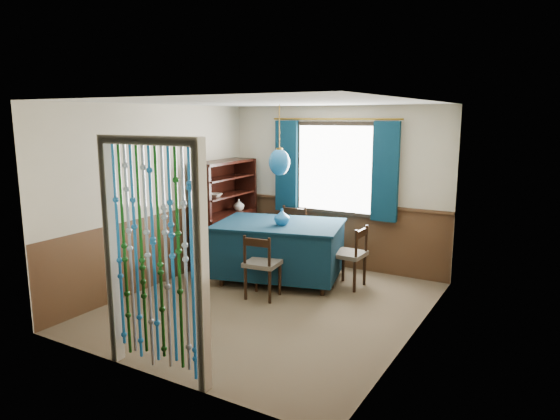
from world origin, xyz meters
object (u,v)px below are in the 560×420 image
Objects in this scene: chair_right at (351,255)px; bowl_shelf at (215,195)px; chair_near at (262,264)px; vase_table at (282,218)px; chair_far at (290,235)px; vase_sideboard at (239,204)px; sideboard at (225,228)px; pendant_lamp at (279,162)px; dining_table at (279,248)px; chair_left at (211,241)px.

chair_right is 2.25m from bowl_shelf.
chair_near is 0.82m from vase_table.
vase_sideboard reaches higher than chair_far.
chair_far is 1.00m from vase_sideboard.
sideboard reaches higher than chair_far.
pendant_lamp is at bearing 95.73° from chair_near.
bowl_shelf is (-1.21, 0.07, 0.21)m from vase_table.
chair_far is (-0.23, 0.73, 0.01)m from dining_table.
vase_table reaches higher than vase_sideboard.
sideboard is (-1.17, 0.28, 0.10)m from dining_table.
bowl_shelf reaches higher than chair_near.
vase_sideboard is at bearing 137.28° from dining_table.
vase_table is at bearing -59.59° from dining_table.
sideboard reaches higher than vase_table.
vase_table is (0.33, -0.82, 0.46)m from chair_far.
sideboard reaches higher than dining_table.
sideboard is (-0.95, -0.45, 0.09)m from chair_far.
vase_table is 1.23m from bowl_shelf.
chair_near is at bearing -46.12° from vase_sideboard.
chair_near is (0.17, -0.74, -0.03)m from dining_table.
chair_near is 0.92× the size of chair_far.
sideboard is at bearing 90.92° from chair_right.
sideboard is at bearing 163.69° from vase_table.
vase_table is at bearing 112.45° from chair_right.
chair_near is at bearing 102.26° from chair_far.
dining_table is at bearing 95.73° from chair_near.
chair_near is 0.99× the size of chair_right.
dining_table is 1.21m from sideboard.
sideboard reaches higher than chair_right.
bowl_shelf is at bearing -90.00° from vase_sideboard.
chair_near is at bearing -39.23° from sideboard.
chair_left is at bearing -167.00° from pendant_lamp.
chair_near reaches higher than dining_table.
pendant_lamp is (1.04, 0.24, 1.21)m from chair_left.
chair_right is 2.20m from vase_sideboard.
chair_right is at bearing 97.14° from chair_left.
vase_sideboard is (-0.07, 0.84, 0.43)m from chair_left.
chair_left is (-0.82, -0.97, 0.01)m from chair_far.
vase_table is (0.10, -0.10, -0.76)m from pendant_lamp.
pendant_lamp is (0.00, -0.00, 1.23)m from dining_table.
chair_far is 4.42× the size of vase_table.
dining_table is 2.16× the size of chair_far.
chair_near is 4.23× the size of vase_sideboard.
sideboard is (-1.34, 1.02, 0.12)m from chair_near.
pendant_lamp reaches higher than sideboard.
chair_far is at bearing 133.56° from chair_left.
vase_sideboard is (0.06, 0.32, 0.35)m from sideboard.
vase_table reaches higher than chair_right.
dining_table is 0.49m from vase_table.
chair_far is at bearing 8.39° from vase_sideboard.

